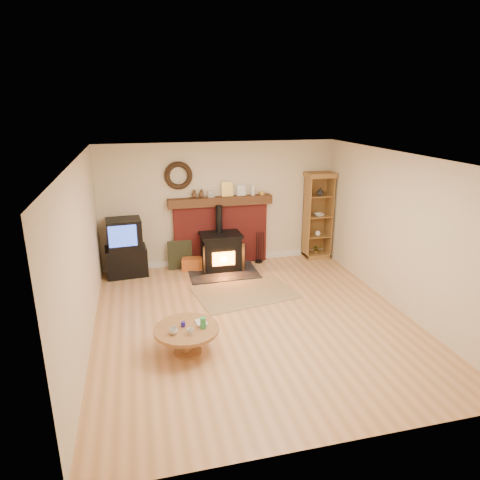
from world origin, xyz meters
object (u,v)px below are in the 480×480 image
object	(u,v)px
wood_stove	(221,252)
coffee_table	(187,333)
tv_unit	(125,249)
curio_cabinet	(317,216)

from	to	relation	value
wood_stove	coffee_table	world-z (taller)	wood_stove
tv_unit	curio_cabinet	xyz separation A→B (m)	(4.16, 0.09, 0.40)
wood_stove	tv_unit	distance (m)	1.94
tv_unit	coffee_table	distance (m)	3.28
curio_cabinet	coffee_table	xyz separation A→B (m)	(-3.32, -3.25, -0.65)
wood_stove	tv_unit	size ratio (longest dim) A/B	1.19
tv_unit	wood_stove	bearing A→B (deg)	-5.69
wood_stove	curio_cabinet	world-z (taller)	curio_cabinet
curio_cabinet	coffee_table	bearing A→B (deg)	-135.69
wood_stove	coffee_table	distance (m)	3.16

